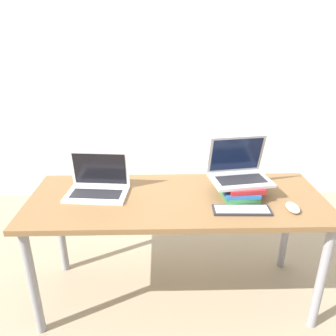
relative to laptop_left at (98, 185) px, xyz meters
The scene contains 8 objects.
ground_plane 0.96m from the laptop_left, 40.60° to the right, with size 14.00×14.00×0.00m, color gray.
wall_back 1.56m from the laptop_left, 71.66° to the left, with size 8.00×0.05×2.70m.
desk 0.47m from the laptop_left, ahead, with size 1.67×0.64×0.70m.
laptop_left is the anchor object (origin of this frame).
book_stack 0.80m from the laptop_left, ahead, with size 0.23×0.29×0.08m.
laptop_on_books 0.81m from the laptop_left, ahead, with size 0.36×0.28×0.24m.
wireless_keyboard 0.82m from the laptop_left, 16.27° to the right, with size 0.30×0.11×0.01m.
mouse 1.08m from the laptop_left, 11.99° to the right, with size 0.06×0.11×0.03m.
Camera 1 is at (-0.09, -1.32, 1.57)m, focal length 35.00 mm.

